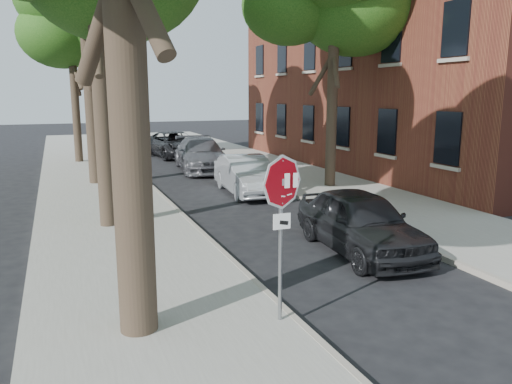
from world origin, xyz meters
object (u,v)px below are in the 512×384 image
Objects in this scene: tree_far at (69,20)px; car_d at (175,144)px; car_a at (360,222)px; car_b at (246,175)px; apartment_building at (435,10)px; car_c at (201,155)px; stop_sign at (282,206)px.

tree_far reaches higher than car_d.
car_a is 7.40m from car_b.
car_b is at bearing -64.05° from tree_far.
tree_far is at bearing 156.96° from apartment_building.
car_a is at bearing -83.46° from car_c.
car_d is (3.30, 21.87, -1.22)m from stop_sign.
tree_far is at bearing -179.58° from car_d.
car_c is (0.00, 13.50, 0.05)m from car_a.
car_c is at bearing -42.26° from tree_far.
car_a is (3.30, 2.80, -1.23)m from stop_sign.
apartment_building is 4.77× the size of car_b.
tree_far is 8.42m from car_d.
car_d is at bearing 94.09° from car_b.
apartment_building reaches higher than car_d.
car_a is at bearing -85.91° from car_b.
tree_far is at bearing 120.04° from car_b.
tree_far is at bearing 95.46° from stop_sign.
tree_far is 2.20× the size of car_b.
car_b is 0.80× the size of car_c.
apartment_building is 17.44m from car_a.
car_c reaches higher than car_b.
stop_sign reaches higher than car_a.
car_d is (-11.40, 7.85, -6.92)m from apartment_building.
apartment_building is 13.51m from car_c.
car_b is at bearing -97.47° from car_d.
apartment_building is 3.82× the size of car_c.
tree_far is 2.21× the size of car_a.
stop_sign is 16.67m from car_c.
car_a is at bearing 40.34° from stop_sign.
apartment_building is 13.89m from car_b.
stop_sign reaches higher than car_d.
car_d is at bearing 81.42° from stop_sign.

